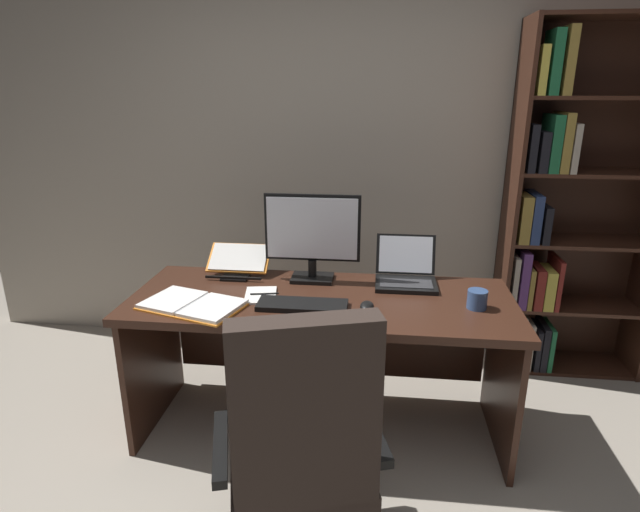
# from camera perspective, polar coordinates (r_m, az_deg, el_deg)

# --- Properties ---
(wall_back) EXTENTS (5.32, 0.12, 2.51)m
(wall_back) POSITION_cam_1_polar(r_m,az_deg,el_deg) (3.42, 4.15, 10.21)
(wall_back) COLOR #A89E8E
(wall_back) RESTS_ON ground
(desk) EXTENTS (1.87, 0.73, 0.75)m
(desk) POSITION_cam_1_polar(r_m,az_deg,el_deg) (2.68, 0.33, -7.88)
(desk) COLOR #381E14
(desk) RESTS_ON ground
(bookshelf) EXTENTS (0.86, 0.34, 2.10)m
(bookshelf) POSITION_cam_1_polar(r_m,az_deg,el_deg) (3.41, 25.26, 3.88)
(bookshelf) COLOR #381E14
(bookshelf) RESTS_ON ground
(office_chair) EXTENTS (0.69, 0.61, 1.08)m
(office_chair) POSITION_cam_1_polar(r_m,az_deg,el_deg) (1.96, -2.03, -22.41)
(office_chair) COLOR black
(office_chair) RESTS_ON ground
(monitor) EXTENTS (0.50, 0.16, 0.46)m
(monitor) POSITION_cam_1_polar(r_m,az_deg,el_deg) (2.67, -0.86, 2.11)
(monitor) COLOR black
(monitor) RESTS_ON desk
(laptop) EXTENTS (0.31, 0.30, 0.23)m
(laptop) POSITION_cam_1_polar(r_m,az_deg,el_deg) (2.72, 9.49, -1.98)
(laptop) COLOR black
(laptop) RESTS_ON desk
(keyboard) EXTENTS (0.42, 0.15, 0.02)m
(keyboard) POSITION_cam_1_polar(r_m,az_deg,el_deg) (2.40, -1.97, -5.47)
(keyboard) COLOR black
(keyboard) RESTS_ON desk
(computer_mouse) EXTENTS (0.06, 0.10, 0.04)m
(computer_mouse) POSITION_cam_1_polar(r_m,az_deg,el_deg) (2.38, 5.23, -5.60)
(computer_mouse) COLOR black
(computer_mouse) RESTS_ON desk
(reading_stand_with_book) EXTENTS (0.34, 0.23, 0.15)m
(reading_stand_with_book) POSITION_cam_1_polar(r_m,az_deg,el_deg) (2.84, -9.05, -0.56)
(reading_stand_with_book) COLOR black
(reading_stand_with_book) RESTS_ON desk
(open_binder) EXTENTS (0.53, 0.41, 0.02)m
(open_binder) POSITION_cam_1_polar(r_m,az_deg,el_deg) (2.48, -13.94, -5.24)
(open_binder) COLOR orange
(open_binder) RESTS_ON desk
(notepad) EXTENTS (0.18, 0.23, 0.01)m
(notepad) POSITION_cam_1_polar(r_m,az_deg,el_deg) (2.55, -6.61, -4.34)
(notepad) COLOR white
(notepad) RESTS_ON desk
(pen) EXTENTS (0.14, 0.04, 0.01)m
(pen) POSITION_cam_1_polar(r_m,az_deg,el_deg) (2.54, -6.18, -4.18)
(pen) COLOR black
(pen) RESTS_ON notepad
(coffee_mug) EXTENTS (0.09, 0.09, 0.09)m
(coffee_mug) POSITION_cam_1_polar(r_m,az_deg,el_deg) (2.49, 17.04, -4.62)
(coffee_mug) COLOR #334C7A
(coffee_mug) RESTS_ON desk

